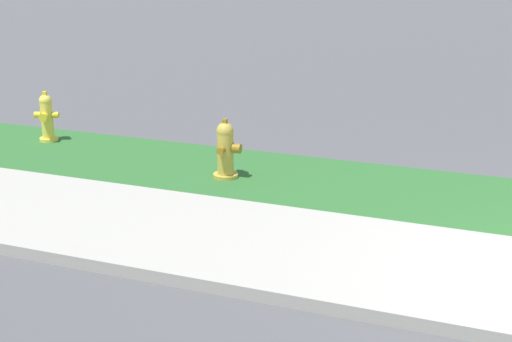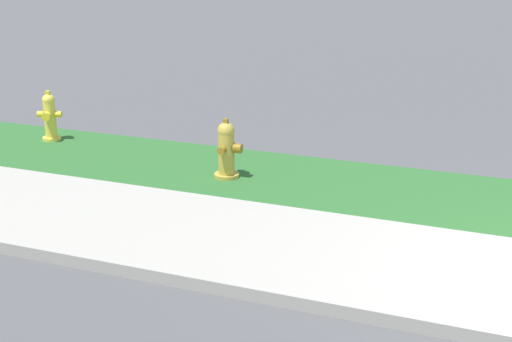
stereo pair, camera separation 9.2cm
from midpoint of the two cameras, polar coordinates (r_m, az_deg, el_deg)
The scene contains 2 objects.
fire_hydrant_at_driveway at distance 10.76m, azimuth -16.63°, elevation 4.12°, with size 0.36×0.33×0.73m.
fire_hydrant_across_street at distance 8.73m, azimuth -2.74°, elevation 1.71°, with size 0.36×0.38×0.75m.
Camera 1 is at (-1.17, -6.01, 2.87)m, focal length 50.00 mm.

